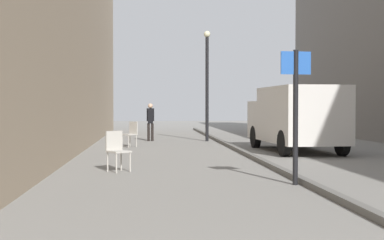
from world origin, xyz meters
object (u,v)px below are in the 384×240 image
object	(u,v)px
delivery_van	(296,117)
pedestrian_main_foreground	(150,119)
street_sign_post	(296,105)
cafe_chair_by_doorway	(131,132)
lamp_post	(207,78)
cafe_chair_near_window	(117,148)

from	to	relation	value
delivery_van	pedestrian_main_foreground	bearing A→B (deg)	126.83
pedestrian_main_foreground	street_sign_post	distance (m)	13.46
delivery_van	street_sign_post	size ratio (longest dim) A/B	1.94
street_sign_post	cafe_chair_by_doorway	world-z (taller)	street_sign_post
delivery_van	lamp_post	distance (m)	6.14
street_sign_post	cafe_chair_by_doorway	distance (m)	10.45
pedestrian_main_foreground	lamp_post	bearing A→B (deg)	-4.49
delivery_van	street_sign_post	xyz separation A→B (m)	(-2.10, -7.39, 0.38)
pedestrian_main_foreground	street_sign_post	world-z (taller)	street_sign_post
lamp_post	cafe_chair_near_window	bearing A→B (deg)	-107.52
cafe_chair_by_doorway	cafe_chair_near_window	bearing A→B (deg)	137.84
street_sign_post	cafe_chair_by_doorway	xyz separation A→B (m)	(-3.44, 9.81, -1.00)
delivery_van	cafe_chair_by_doorway	xyz separation A→B (m)	(-5.55, 2.43, -0.62)
street_sign_post	cafe_chair_by_doorway	size ratio (longest dim) A/B	2.77
pedestrian_main_foreground	lamp_post	world-z (taller)	lamp_post
delivery_van	lamp_post	xyz separation A→B (m)	(-2.37, 5.44, 1.55)
lamp_post	cafe_chair_by_doorway	distance (m)	4.89
street_sign_post	lamp_post	size ratio (longest dim) A/B	0.55
delivery_van	lamp_post	size ratio (longest dim) A/B	1.06
pedestrian_main_foreground	delivery_van	xyz separation A→B (m)	(4.81, -5.79, 0.22)
lamp_post	cafe_chair_by_doorway	size ratio (longest dim) A/B	5.06
cafe_chair_near_window	cafe_chair_by_doorway	distance (m)	7.40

